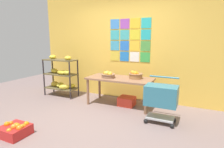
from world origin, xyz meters
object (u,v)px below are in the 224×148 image
Objects in this scene: fruit_basket_back_right at (108,75)px; display_table at (120,81)px; orange_crate_foreground at (15,130)px; shopping_cart at (161,97)px; banana_shelf_unit at (61,75)px; produce_crate_under_table at (127,101)px; fruit_basket_right at (135,75)px.

display_table is at bearing 21.20° from fruit_basket_back_right.
orange_crate_foreground is 2.56m from shopping_cart.
shopping_cart is at bearing -11.62° from banana_shelf_unit.
orange_crate_foreground is (0.78, -2.06, -0.49)m from banana_shelf_unit.
fruit_basket_back_right reaches higher than produce_crate_under_table.
shopping_cart is at bearing -19.49° from fruit_basket_back_right.
shopping_cart is (2.82, -0.58, -0.08)m from banana_shelf_unit.
fruit_basket_back_right is 0.64m from fruit_basket_right.
produce_crate_under_table is 0.43× the size of shopping_cart.
fruit_basket_back_right is at bearing -158.80° from display_table.
shopping_cart is at bearing 36.03° from orange_crate_foreground.
shopping_cart is at bearing -42.57° from fruit_basket_right.
shopping_cart is (1.06, -0.57, -0.08)m from display_table.
banana_shelf_unit reaches higher than shopping_cart.
shopping_cart is (0.71, -0.65, -0.24)m from fruit_basket_right.
fruit_basket_back_right is at bearing 162.30° from shopping_cart.
shopping_cart reaches higher than fruit_basket_back_right.
produce_crate_under_table is 0.87× the size of orange_crate_foreground.
display_table is at bearing 64.50° from orange_crate_foreground.
banana_shelf_unit is 2.88m from shopping_cart.
orange_crate_foreground is 0.49× the size of shopping_cart.
shopping_cart is (1.32, -0.47, -0.23)m from fruit_basket_back_right.
display_table is 4.75× the size of fruit_basket_right.
fruit_basket_right reaches higher than orange_crate_foreground.
fruit_basket_right is at bearing 13.62° from display_table.
produce_crate_under_table is (-0.19, -0.05, -0.64)m from fruit_basket_right.
banana_shelf_unit is 2.67× the size of orange_crate_foreground.
display_table is 1.21m from shopping_cart.
fruit_basket_back_right is (-0.26, -0.10, 0.15)m from display_table.
banana_shelf_unit is at bearing 170.17° from shopping_cart.
banana_shelf_unit reaches higher than fruit_basket_back_right.
display_table is 3.65× the size of orange_crate_foreground.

